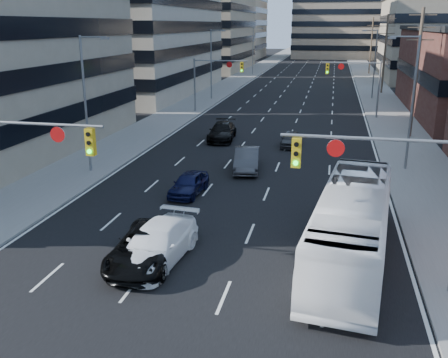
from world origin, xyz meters
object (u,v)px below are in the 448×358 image
at_px(white_van, 157,244).
at_px(sedan_blue, 189,184).
at_px(transit_bus, 352,225).
at_px(black_pickup, 146,247).

distance_m(white_van, sedan_blue, 8.74).
relative_size(white_van, transit_bus, 0.47).
xyz_separation_m(white_van, transit_bus, (8.01, 1.76, 0.84)).
distance_m(transit_bus, sedan_blue, 11.48).
xyz_separation_m(black_pickup, white_van, (0.40, 0.28, 0.05)).
height_order(black_pickup, transit_bus, transit_bus).
height_order(black_pickup, white_van, white_van).
xyz_separation_m(black_pickup, transit_bus, (8.41, 2.04, 0.89)).
height_order(transit_bus, sedan_blue, transit_bus).
bearing_deg(black_pickup, white_van, 31.90).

